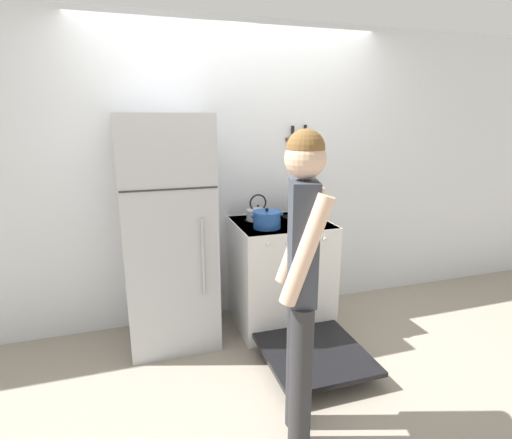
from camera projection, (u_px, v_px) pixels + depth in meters
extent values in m
plane|color=gray|center=(238.00, 310.00, 3.77)|extent=(14.00, 14.00, 0.00)
cube|color=silver|center=(235.00, 175.00, 3.48)|extent=(10.00, 0.06, 2.55)
cube|color=#B7BABF|center=(169.00, 233.00, 3.08)|extent=(0.67, 0.61, 1.80)
cube|color=#2D2D2D|center=(170.00, 190.00, 2.70)|extent=(0.66, 0.01, 0.01)
cylinder|color=#B2B5BA|center=(203.00, 257.00, 2.87)|extent=(0.02, 0.02, 0.58)
cube|color=white|center=(281.00, 274.00, 3.44)|extent=(0.78, 0.66, 0.92)
cube|color=black|center=(281.00, 223.00, 3.32)|extent=(0.76, 0.65, 0.02)
cube|color=black|center=(294.00, 289.00, 3.16)|extent=(0.68, 0.05, 0.70)
cylinder|color=black|center=(267.00, 228.00, 3.15)|extent=(0.21, 0.21, 0.01)
cylinder|color=black|center=(307.00, 225.00, 3.25)|extent=(0.21, 0.21, 0.01)
cylinder|color=black|center=(257.00, 220.00, 3.39)|extent=(0.21, 0.21, 0.01)
cylinder|color=black|center=(295.00, 217.00, 3.49)|extent=(0.21, 0.21, 0.01)
cylinder|color=silver|center=(269.00, 245.00, 2.96)|extent=(0.04, 0.02, 0.04)
cylinder|color=silver|center=(288.00, 243.00, 3.00)|extent=(0.04, 0.02, 0.04)
cylinder|color=silver|center=(307.00, 241.00, 3.05)|extent=(0.04, 0.02, 0.04)
cylinder|color=silver|center=(325.00, 239.00, 3.09)|extent=(0.04, 0.02, 0.04)
cube|color=black|center=(315.00, 353.00, 2.88)|extent=(0.72, 0.74, 0.04)
cube|color=#99999E|center=(284.00, 282.00, 3.37)|extent=(0.64, 0.36, 0.01)
cylinder|color=#1E4C9E|center=(267.00, 221.00, 3.13)|extent=(0.21, 0.21, 0.12)
cylinder|color=#1E4C9E|center=(267.00, 212.00, 3.12)|extent=(0.23, 0.23, 0.02)
sphere|color=black|center=(267.00, 210.00, 3.11)|extent=(0.03, 0.03, 0.03)
cylinder|color=#1E4C9E|center=(252.00, 217.00, 3.09)|extent=(0.03, 0.02, 0.02)
cylinder|color=#1E4C9E|center=(281.00, 215.00, 3.16)|extent=(0.03, 0.02, 0.02)
cylinder|color=silver|center=(258.00, 215.00, 3.38)|extent=(0.20, 0.20, 0.09)
cone|color=silver|center=(258.00, 208.00, 3.37)|extent=(0.19, 0.19, 0.02)
sphere|color=black|center=(258.00, 206.00, 3.37)|extent=(0.02, 0.02, 0.02)
cone|color=silver|center=(268.00, 213.00, 3.41)|extent=(0.11, 0.03, 0.09)
torus|color=black|center=(258.00, 203.00, 3.36)|extent=(0.15, 0.01, 0.15)
cylinder|color=#B7BABF|center=(297.00, 208.00, 3.49)|extent=(0.08, 0.08, 0.15)
cylinder|color=#9E7547|center=(295.00, 202.00, 3.48)|extent=(0.02, 0.05, 0.20)
cylinder|color=#232326|center=(297.00, 200.00, 3.47)|extent=(0.01, 0.02, 0.23)
cylinder|color=#B2B5BA|center=(297.00, 203.00, 3.47)|extent=(0.04, 0.04, 0.18)
cylinder|color=#4C4C51|center=(297.00, 201.00, 3.47)|extent=(0.03, 0.03, 0.22)
cylinder|color=#2D2D30|center=(301.00, 379.00, 2.12)|extent=(0.12, 0.12, 0.84)
cylinder|color=#2D2D30|center=(297.00, 361.00, 2.28)|extent=(0.12, 0.12, 0.84)
cube|color=#383D47|center=(303.00, 242.00, 2.01)|extent=(0.19, 0.26, 0.63)
cylinder|color=beige|center=(306.00, 251.00, 1.89)|extent=(0.27, 0.15, 0.56)
cylinder|color=beige|center=(299.00, 235.00, 2.14)|extent=(0.27, 0.15, 0.56)
sphere|color=beige|center=(305.00, 158.00, 1.91)|extent=(0.20, 0.20, 0.20)
sphere|color=brown|center=(306.00, 149.00, 1.90)|extent=(0.19, 0.19, 0.19)
cube|color=brown|center=(298.00, 139.00, 3.53)|extent=(0.24, 0.02, 0.03)
cube|color=silver|center=(292.00, 151.00, 3.53)|extent=(0.03, 0.00, 0.19)
cube|color=black|center=(293.00, 133.00, 3.49)|extent=(0.02, 0.02, 0.12)
cube|color=silver|center=(305.00, 150.00, 3.56)|extent=(0.03, 0.00, 0.19)
cube|color=black|center=(305.00, 132.00, 3.52)|extent=(0.02, 0.02, 0.12)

